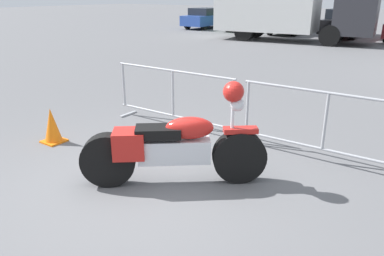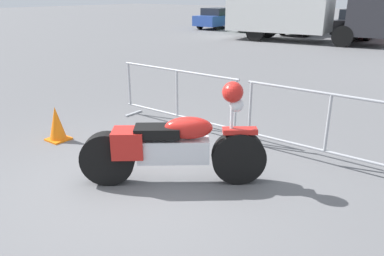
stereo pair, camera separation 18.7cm
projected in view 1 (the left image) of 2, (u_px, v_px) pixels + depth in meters
The scene contains 10 objects.
ground_plane at pixel (141, 189), 4.81m from camera, with size 120.00×120.00×0.00m, color #5B5B5E.
motorcycle at pixel (174, 146), 4.78m from camera, with size 2.00×1.64×1.36m.
crowd_barrier_near at pixel (173, 97), 6.88m from camera, with size 2.59×0.45×1.07m.
crowd_barrier_far at pixel (325, 126), 5.39m from camera, with size 2.59×0.45×1.07m.
box_truck at pixel (284, 8), 18.82m from camera, with size 7.91×3.11×2.98m.
parked_car_blue at pixel (206, 18), 25.99m from camera, with size 1.67×4.05×1.37m.
parked_car_green at pixel (248, 19), 24.45m from camera, with size 1.76×4.26×1.44m.
parked_car_white at pixel (291, 21), 22.46m from camera, with size 1.75×4.25×1.44m.
parked_car_black at pixel (346, 23), 20.95m from camera, with size 1.85×4.49×1.52m.
traffic_cone at pixel (52, 126), 6.21m from camera, with size 0.34×0.34×0.59m.
Camera 1 is at (2.97, -3.11, 2.38)m, focal length 35.00 mm.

